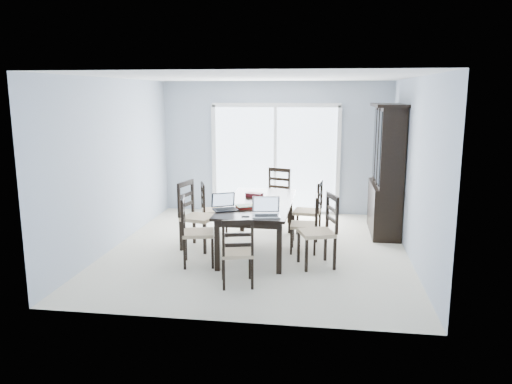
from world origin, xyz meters
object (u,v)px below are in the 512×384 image
cell_phone (245,216)px  game_box (254,195)px  chair_left_mid (193,208)px  hot_tub (249,177)px  chair_left_near (191,224)px  dining_table (258,207)px  china_hutch (387,171)px  chair_end_far (277,190)px  chair_left_far (209,204)px  chair_right_far (313,204)px  chair_right_mid (309,217)px  laptop_dark (226,206)px  chair_right_near (324,223)px  laptop_silver (266,212)px  chair_end_near (237,245)px

cell_phone → game_box: bearing=84.8°
game_box → chair_left_mid: bearing=-155.8°
chair_left_mid → hot_tub: chair_left_mid is taller
chair_left_near → cell_phone: chair_left_near is taller
dining_table → chair_left_mid: chair_left_mid is taller
china_hutch → hot_tub: 3.65m
chair_left_near → chair_end_far: (0.95, 2.46, 0.03)m
chair_left_far → chair_right_far: chair_right_far is taller
chair_right_mid → game_box: (-0.89, 0.36, 0.24)m
laptop_dark → game_box: laptop_dark is taller
chair_right_near → chair_right_mid: size_ratio=1.15×
chair_right_near → cell_phone: bearing=88.5°
chair_left_far → china_hutch: bearing=81.8°
chair_right_mid → chair_right_far: size_ratio=0.91×
chair_end_far → cell_phone: (-0.17, -2.57, 0.14)m
dining_table → chair_right_near: size_ratio=1.87×
cell_phone → game_box: game_box is taller
dining_table → game_box: (-0.11, 0.36, 0.11)m
chair_left_mid → dining_table: bearing=107.2°
china_hutch → chair_right_far: bearing=-155.4°
chair_left_near → chair_right_mid: chair_left_near is taller
chair_left_mid → cell_phone: size_ratio=11.49×
chair_left_mid → laptop_silver: bearing=70.4°
dining_table → china_hutch: china_hutch is taller
china_hutch → chair_end_far: bearing=168.1°
chair_end_far → cell_phone: bearing=105.1°
chair_left_far → laptop_silver: size_ratio=2.54×
chair_left_mid → chair_right_near: (2.01, -0.55, -0.02)m
chair_right_far → hot_tub: size_ratio=0.52×
game_box → chair_right_far: bearing=20.3°
dining_table → chair_left_mid: size_ratio=1.82×
chair_right_far → laptop_dark: chair_right_far is taller
chair_left_far → chair_right_near: (1.92, -1.26, 0.07)m
hot_tub → laptop_silver: bearing=-78.2°
chair_right_far → game_box: 1.00m
dining_table → chair_end_far: bearing=85.9°
laptop_silver → game_box: laptop_silver is taller
chair_right_near → cell_phone: (-1.04, -0.32, 0.13)m
chair_left_near → chair_left_far: 1.48m
chair_right_near → chair_left_near: bearing=78.1°
laptop_dark → cell_phone: laptop_dark is taller
chair_left_far → laptop_dark: chair_left_far is taller
chair_right_far → game_box: chair_right_far is taller
chair_right_near → chair_end_near: (-1.04, -0.95, -0.08)m
chair_right_mid → chair_right_far: chair_right_far is taller
laptop_silver → chair_right_mid: bearing=49.1°
chair_left_far → chair_right_near: size_ratio=0.88×
chair_end_near → cell_phone: bearing=76.5°
laptop_silver → cell_phone: (-0.28, -0.03, -0.06)m
laptop_silver → chair_left_far: bearing=117.7°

